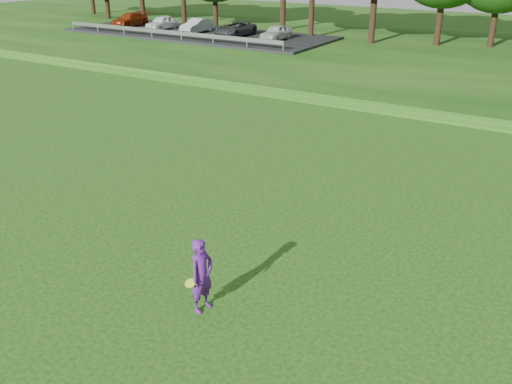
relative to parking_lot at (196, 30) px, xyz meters
The scene contains 5 objects.
ground 40.68m from the parking_lot, 53.79° to the right, with size 140.00×140.00×0.00m, color #103F0C.
berm 24.06m from the parking_lot, ahead, with size 130.00×30.00×0.60m, color #103F0C.
walking_path 27.24m from the parking_lot, 28.08° to the right, with size 130.00×1.60×0.04m, color gray.
parking_lot is the anchor object (origin of this frame).
woman 40.41m from the parking_lot, 52.61° to the right, with size 0.50×0.80×1.83m.
Camera 1 is at (7.48, -8.20, 7.90)m, focal length 40.00 mm.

